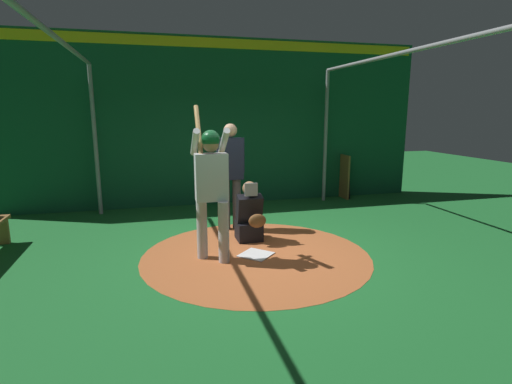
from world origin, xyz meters
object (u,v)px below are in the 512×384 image
bat_rack (344,178)px  home_plate (256,254)px  umpire (231,170)px  batter (211,182)px  catcher (250,217)px

bat_rack → home_plate: bearing=-43.0°
home_plate → bat_rack: bearing=137.0°
home_plate → bat_rack: (-3.31, 3.08, 0.48)m
bat_rack → umpire: bearing=-59.1°
home_plate → batter: batter is taller
home_plate → batter: (0.01, -0.64, 1.11)m
batter → umpire: batter is taller
bat_rack → batter: bearing=-48.3°
home_plate → catcher: (-0.69, 0.07, 0.38)m
home_plate → catcher: size_ratio=0.43×
batter → catcher: bearing=134.2°
umpire → bat_rack: bearing=120.9°
home_plate → umpire: 1.76m
home_plate → batter: 1.28m
umpire → batter: bearing=-21.3°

